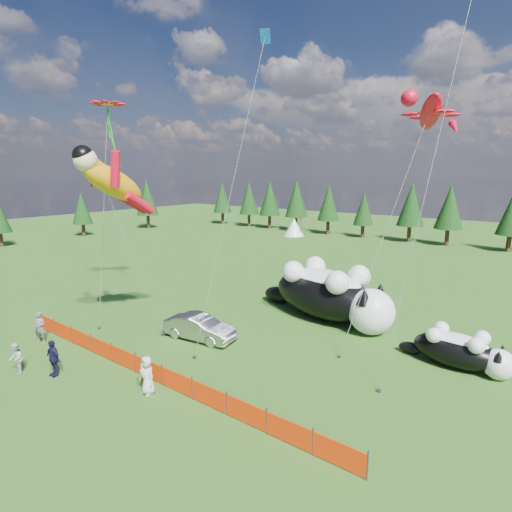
# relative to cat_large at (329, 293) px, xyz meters

# --- Properties ---
(ground) EXTENTS (160.00, 160.00, 0.00)m
(ground) POSITION_rel_cat_large_xyz_m (-3.32, -9.54, -1.85)
(ground) COLOR #13390A
(ground) RESTS_ON ground
(safety_fence) EXTENTS (22.06, 0.06, 1.10)m
(safety_fence) POSITION_rel_cat_large_xyz_m (-3.32, -12.54, -1.34)
(safety_fence) COLOR #262626
(safety_fence) RESTS_ON ground
(tree_line) EXTENTS (90.00, 4.00, 8.00)m
(tree_line) POSITION_rel_cat_large_xyz_m (-3.32, 35.46, 2.15)
(tree_line) COLOR black
(tree_line) RESTS_ON ground
(festival_tents) EXTENTS (50.00, 3.20, 2.80)m
(festival_tents) POSITION_rel_cat_large_xyz_m (7.68, 30.46, -0.45)
(festival_tents) COLOR white
(festival_tents) RESTS_ON ground
(cat_large) EXTENTS (10.68, 5.33, 3.89)m
(cat_large) POSITION_rel_cat_large_xyz_m (0.00, 0.00, 0.00)
(cat_large) COLOR black
(cat_large) RESTS_ON ground
(cat_small) EXTENTS (5.63, 2.27, 2.03)m
(cat_small) POSITION_rel_cat_large_xyz_m (8.56, -2.26, -0.88)
(cat_small) COLOR black
(cat_small) RESTS_ON ground
(car) EXTENTS (4.64, 2.17, 1.47)m
(car) POSITION_rel_cat_large_xyz_m (-4.68, -7.64, -1.11)
(car) COLOR #A4A5A9
(car) RESTS_ON ground
(spectator_a) EXTENTS (0.83, 0.72, 1.91)m
(spectator_a) POSITION_rel_cat_large_xyz_m (-11.81, -13.63, -0.89)
(spectator_a) COLOR slate
(spectator_a) RESTS_ON ground
(spectator_b) EXTENTS (0.90, 0.75, 1.61)m
(spectator_b) POSITION_rel_cat_large_xyz_m (-9.00, -16.14, -1.04)
(spectator_b) COLOR silver
(spectator_b) RESTS_ON ground
(spectator_c) EXTENTS (1.10, 0.57, 1.86)m
(spectator_c) POSITION_rel_cat_large_xyz_m (-7.32, -15.12, -0.92)
(spectator_c) COLOR black
(spectator_c) RESTS_ON ground
(spectator_e) EXTENTS (0.89, 0.59, 1.80)m
(spectator_e) POSITION_rel_cat_large_xyz_m (-2.28, -13.42, -0.95)
(spectator_e) COLOR silver
(spectator_e) RESTS_ON ground
(superhero_kite) EXTENTS (5.11, 5.48, 11.62)m
(superhero_kite) POSITION_rel_cat_large_xyz_m (-8.70, -10.11, 7.42)
(superhero_kite) COLOR orange
(superhero_kite) RESTS_ON ground
(gecko_kite) EXTENTS (4.84, 10.20, 15.19)m
(gecko_kite) POSITION_rel_cat_large_xyz_m (5.08, 1.85, 11.40)
(gecko_kite) COLOR red
(gecko_kite) RESTS_ON ground
(flower_kite) EXTENTS (4.27, 5.16, 14.98)m
(flower_kite) POSITION_rel_cat_large_xyz_m (-13.67, -6.81, 12.41)
(flower_kite) COLOR red
(flower_kite) RESTS_ON ground
(diamond_kite_a) EXTENTS (1.10, 6.64, 18.67)m
(diamond_kite_a) POSITION_rel_cat_large_xyz_m (-2.98, -3.71, 14.78)
(diamond_kite_a) COLOR #0B5CAD
(diamond_kite_a) RESTS_ON ground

